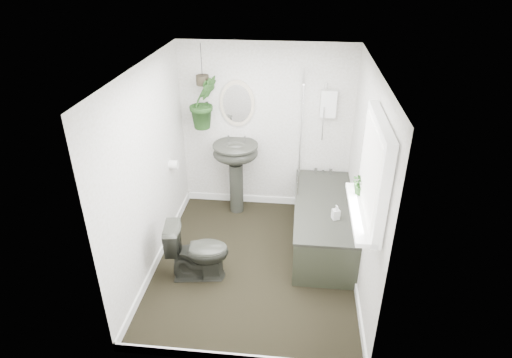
# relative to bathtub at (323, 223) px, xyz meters

# --- Properties ---
(floor) EXTENTS (2.30, 2.80, 0.02)m
(floor) POSITION_rel_bathtub_xyz_m (-0.80, -0.50, -0.30)
(floor) COLOR black
(floor) RESTS_ON ground
(ceiling) EXTENTS (2.30, 2.80, 0.02)m
(ceiling) POSITION_rel_bathtub_xyz_m (-0.80, -0.50, 2.02)
(ceiling) COLOR white
(ceiling) RESTS_ON ground
(wall_back) EXTENTS (2.30, 0.02, 2.30)m
(wall_back) POSITION_rel_bathtub_xyz_m (-0.80, 0.91, 0.86)
(wall_back) COLOR white
(wall_back) RESTS_ON ground
(wall_front) EXTENTS (2.30, 0.02, 2.30)m
(wall_front) POSITION_rel_bathtub_xyz_m (-0.80, -1.91, 0.86)
(wall_front) COLOR white
(wall_front) RESTS_ON ground
(wall_left) EXTENTS (0.02, 2.80, 2.30)m
(wall_left) POSITION_rel_bathtub_xyz_m (-1.96, -0.50, 0.86)
(wall_left) COLOR white
(wall_left) RESTS_ON ground
(wall_right) EXTENTS (0.02, 2.80, 2.30)m
(wall_right) POSITION_rel_bathtub_xyz_m (0.36, -0.50, 0.86)
(wall_right) COLOR white
(wall_right) RESTS_ON ground
(skirting) EXTENTS (2.30, 2.80, 0.10)m
(skirting) POSITION_rel_bathtub_xyz_m (-0.80, -0.50, -0.24)
(skirting) COLOR white
(skirting) RESTS_ON floor
(bathtub) EXTENTS (0.72, 1.72, 0.58)m
(bathtub) POSITION_rel_bathtub_xyz_m (0.00, 0.00, 0.00)
(bathtub) COLOR #262721
(bathtub) RESTS_ON floor
(bath_screen) EXTENTS (0.04, 0.72, 1.40)m
(bath_screen) POSITION_rel_bathtub_xyz_m (-0.33, 0.49, 0.99)
(bath_screen) COLOR silver
(bath_screen) RESTS_ON bathtub
(shower_box) EXTENTS (0.20, 0.10, 0.35)m
(shower_box) POSITION_rel_bathtub_xyz_m (0.00, 0.84, 1.26)
(shower_box) COLOR white
(shower_box) RESTS_ON wall_back
(oval_mirror) EXTENTS (0.46, 0.03, 0.62)m
(oval_mirror) POSITION_rel_bathtub_xyz_m (-1.18, 0.87, 1.21)
(oval_mirror) COLOR #C3B49B
(oval_mirror) RESTS_ON wall_back
(wall_sconce) EXTENTS (0.04, 0.04, 0.22)m
(wall_sconce) POSITION_rel_bathtub_xyz_m (-1.58, 0.86, 1.11)
(wall_sconce) COLOR black
(wall_sconce) RESTS_ON wall_back
(toilet_roll_holder) EXTENTS (0.11, 0.11, 0.11)m
(toilet_roll_holder) POSITION_rel_bathtub_xyz_m (-1.90, 0.20, 0.61)
(toilet_roll_holder) COLOR white
(toilet_roll_holder) RESTS_ON wall_left
(window_recess) EXTENTS (0.08, 1.00, 0.90)m
(window_recess) POSITION_rel_bathtub_xyz_m (0.29, -1.20, 1.36)
(window_recess) COLOR white
(window_recess) RESTS_ON wall_right
(window_sill) EXTENTS (0.18, 1.00, 0.04)m
(window_sill) POSITION_rel_bathtub_xyz_m (0.22, -1.20, 0.94)
(window_sill) COLOR white
(window_sill) RESTS_ON wall_right
(window_blinds) EXTENTS (0.01, 0.86, 0.76)m
(window_blinds) POSITION_rel_bathtub_xyz_m (0.24, -1.20, 1.36)
(window_blinds) COLOR white
(window_blinds) RESTS_ON wall_right
(toilet) EXTENTS (0.72, 0.48, 0.69)m
(toilet) POSITION_rel_bathtub_xyz_m (-1.40, -0.78, 0.06)
(toilet) COLOR #262721
(toilet) RESTS_ON floor
(pedestal_sink) EXTENTS (0.70, 0.63, 1.03)m
(pedestal_sink) POSITION_rel_bathtub_xyz_m (-1.18, 0.64, 0.22)
(pedestal_sink) COLOR #262721
(pedestal_sink) RESTS_ON floor
(sill_plant) EXTENTS (0.24, 0.23, 0.22)m
(sill_plant) POSITION_rel_bathtub_xyz_m (0.25, -0.90, 1.07)
(sill_plant) COLOR black
(sill_plant) RESTS_ON window_sill
(hanging_plant) EXTENTS (0.49, 0.47, 0.69)m
(hanging_plant) POSITION_rel_bathtub_xyz_m (-1.58, 0.68, 1.28)
(hanging_plant) COLOR black
(hanging_plant) RESTS_ON ceiling
(soap_bottle) EXTENTS (0.10, 0.10, 0.17)m
(soap_bottle) POSITION_rel_bathtub_xyz_m (0.11, -0.33, 0.38)
(soap_bottle) COLOR black
(soap_bottle) RESTS_ON bathtub
(hanging_pot) EXTENTS (0.16, 0.16, 0.12)m
(hanging_pot) POSITION_rel_bathtub_xyz_m (-1.58, 0.68, 1.56)
(hanging_pot) COLOR #2A2419
(hanging_pot) RESTS_ON ceiling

